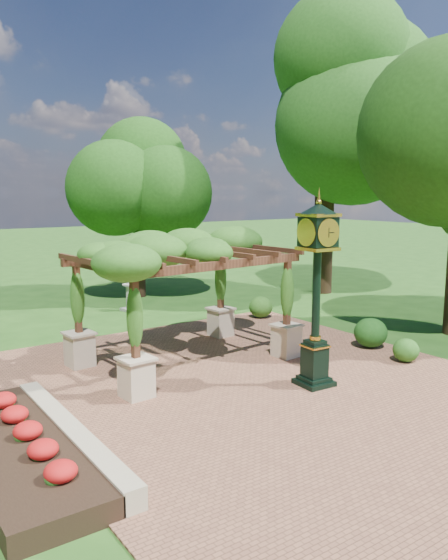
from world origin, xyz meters
TOP-DOWN VIEW (x-y plane):
  - ground at (0.00, 0.00)m, footprint 120.00×120.00m
  - brick_plaza at (0.00, 1.00)m, footprint 10.00×12.00m
  - border_wall at (-4.60, 0.50)m, footprint 0.35×5.00m
  - flower_bed at (-5.50, 0.50)m, footprint 1.50×5.00m
  - pedestal_clock at (0.88, 0.24)m, footprint 0.86×0.86m
  - pergola at (-0.55, 3.40)m, footprint 5.49×3.70m
  - sundial at (0.99, 9.91)m, footprint 0.64×0.64m
  - shrub_front at (3.99, 0.14)m, footprint 0.69×0.69m
  - shrub_mid at (4.29, 1.52)m, footprint 1.19×1.19m
  - shrub_back at (4.11, 6.13)m, footprint 0.90×0.90m
  - tree_north at (2.49, 12.27)m, footprint 4.42×4.42m
  - tree_east_far at (9.43, 8.49)m, footprint 5.97×5.97m

SIDE VIEW (x-z plane):
  - ground at x=0.00m, z-range 0.00..0.00m
  - brick_plaza at x=0.00m, z-range 0.00..0.04m
  - flower_bed at x=-5.50m, z-range 0.00..0.36m
  - border_wall at x=-4.60m, z-range 0.00..0.40m
  - shrub_front at x=3.99m, z-range 0.04..0.63m
  - shrub_back at x=4.11m, z-range 0.04..0.77m
  - sundial at x=0.99m, z-range -0.06..0.93m
  - shrub_mid at x=4.29m, z-range 0.04..0.86m
  - pedestal_clock at x=0.88m, z-range 0.41..4.52m
  - pergola at x=-0.55m, z-range 1.06..4.36m
  - tree_north at x=2.49m, z-range 1.25..7.91m
  - tree_east_far at x=9.43m, z-range 2.17..13.69m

